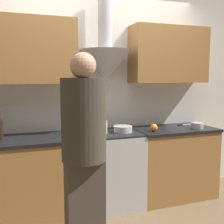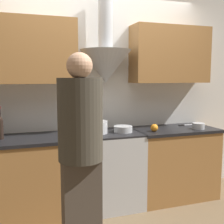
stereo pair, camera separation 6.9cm
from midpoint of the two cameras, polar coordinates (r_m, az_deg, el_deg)
ground_plane at (r=3.27m, az=0.73°, el=-20.61°), size 12.00×12.00×0.00m
wall_back at (r=3.43m, az=-3.45°, el=6.13°), size 8.40×0.60×2.60m
counter_left at (r=3.21m, az=-18.81°, el=-12.89°), size 1.32×0.62×0.88m
counter_right at (r=3.72m, az=11.61°, el=-9.88°), size 1.03×0.62×0.88m
stove_range at (r=3.37m, az=-1.20°, el=-11.49°), size 0.71×0.60×0.88m
stock_pot at (r=3.21m, az=-3.97°, el=-3.09°), size 0.27×0.27×0.14m
mixing_bowl at (r=3.27m, az=1.61°, el=-3.47°), size 0.22×0.22×0.07m
orange_fruit at (r=3.34m, az=7.91°, el=-3.16°), size 0.09×0.09×0.09m
saucepan at (r=3.63m, az=16.41°, el=-2.68°), size 0.15×0.15×0.07m
chefs_knife at (r=3.87m, az=14.01°, el=-2.51°), size 0.21×0.04×0.01m
person_foreground_left at (r=2.07m, az=-6.64°, el=-9.23°), size 0.32×0.32×1.69m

